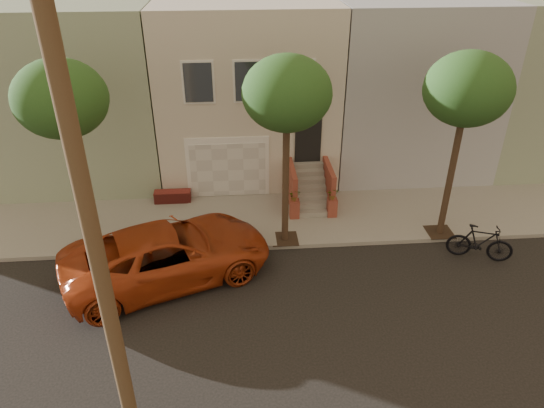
{
  "coord_description": "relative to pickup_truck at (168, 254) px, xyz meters",
  "views": [
    {
      "loc": [
        -0.57,
        -10.29,
        9.69
      ],
      "look_at": [
        0.49,
        3.0,
        2.08
      ],
      "focal_mm": 32.72,
      "sensor_mm": 36.0,
      "label": 1
    }
  ],
  "objects": [
    {
      "name": "tree_mid",
      "position": [
        3.76,
        1.6,
        4.38
      ],
      "size": [
        2.7,
        2.57,
        6.3
      ],
      "color": "#2D2116",
      "rests_on": "sidewalk"
    },
    {
      "name": "tree_left",
      "position": [
        -2.74,
        1.6,
        4.38
      ],
      "size": [
        2.7,
        2.57,
        6.3
      ],
      "color": "#2D2116",
      "rests_on": "sidewalk"
    },
    {
      "name": "pickup_truck",
      "position": [
        0.0,
        0.0,
        0.0
      ],
      "size": [
        6.92,
        4.94,
        1.75
      ],
      "primitive_type": "imported",
      "rotation": [
        0.0,
        0.0,
        1.93
      ],
      "color": "#A93A16",
      "rests_on": "ground"
    },
    {
      "name": "tree_right",
      "position": [
        9.26,
        1.6,
        4.38
      ],
      "size": [
        2.7,
        2.57,
        6.3
      ],
      "color": "#2D2116",
      "rests_on": "sidewalk"
    },
    {
      "name": "ground",
      "position": [
        2.76,
        -2.3,
        -0.88
      ],
      "size": [
        90.0,
        90.0,
        0.0
      ],
      "primitive_type": "plane",
      "color": "black",
      "rests_on": "ground"
    },
    {
      "name": "house_row",
      "position": [
        2.76,
        8.89,
        2.77
      ],
      "size": [
        33.1,
        11.7,
        7.0
      ],
      "color": "#BCB2A1",
      "rests_on": "sidewalk"
    },
    {
      "name": "motorcycle",
      "position": [
        10.0,
        0.19,
        -0.25
      ],
      "size": [
        2.14,
        1.27,
        1.24
      ],
      "primitive_type": "imported",
      "rotation": [
        0.0,
        0.0,
        1.21
      ],
      "color": "black",
      "rests_on": "ground"
    },
    {
      "name": "sidewalk",
      "position": [
        2.76,
        3.05,
        -0.8
      ],
      "size": [
        40.0,
        3.7,
        0.15
      ],
      "primitive_type": "cube",
      "color": "gray",
      "rests_on": "ground"
    }
  ]
}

